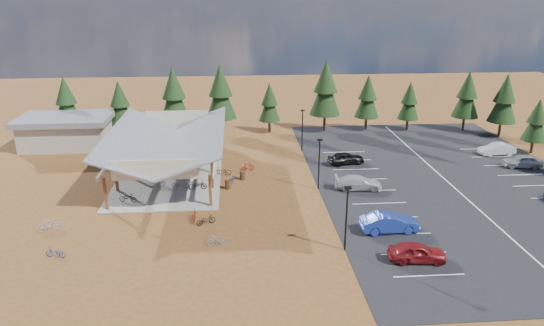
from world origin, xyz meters
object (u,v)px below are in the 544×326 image
(bike_0, at_px, (128,198))
(bike_9, at_px, (49,225))
(lamp_post_1, at_px, (319,160))
(car_4, at_px, (346,158))
(car_8, at_px, (522,161))
(car_9, at_px, (497,149))
(bike_pavilion, at_px, (168,140))
(car_0, at_px, (417,252))
(lamp_post_0, at_px, (347,214))
(bike_12, at_px, (206,220))
(bike_1, at_px, (157,182))
(car_1, at_px, (389,223))
(trash_bin_1, at_px, (243,175))
(bike_6, at_px, (197,160))
(bike_13, at_px, (217,240))
(lamp_post_2, at_px, (302,127))
(bike_14, at_px, (233,178))
(bike_16, at_px, (223,171))
(bike_4, at_px, (198,185))
(bike_5, at_px, (181,183))
(bike_2, at_px, (149,165))
(bike_15, at_px, (247,167))
(bike_3, at_px, (159,149))
(outbuilding, at_px, (66,131))
(car_3, at_px, (358,183))
(bike_10, at_px, (56,252))
(bike_7, at_px, (191,156))
(bike_11, at_px, (195,215))

(bike_0, height_order, bike_9, bike_9)
(lamp_post_1, relative_size, car_4, 1.27)
(car_8, relative_size, car_9, 0.99)
(bike_pavilion, distance_m, car_0, 27.63)
(lamp_post_0, xyz_separation_m, bike_12, (-10.64, 4.99, -2.54))
(bike_1, xyz_separation_m, car_1, (20.06, -11.01, 0.22))
(trash_bin_1, height_order, bike_6, bike_6)
(bike_pavilion, xyz_separation_m, car_1, (19.19, -14.42, -3.01))
(bike_pavilion, height_order, bike_0, bike_pavilion)
(bike_pavilion, bearing_deg, car_9, 5.52)
(lamp_post_0, distance_m, bike_1, 21.03)
(bike_9, relative_size, bike_13, 1.18)
(lamp_post_2, bearing_deg, bike_13, -113.10)
(bike_14, relative_size, bike_16, 0.84)
(lamp_post_1, height_order, lamp_post_2, same)
(trash_bin_1, distance_m, bike_16, 2.44)
(bike_4, xyz_separation_m, bike_5, (-1.70, 0.37, 0.06))
(bike_2, distance_m, bike_12, 15.34)
(bike_15, bearing_deg, bike_1, 88.68)
(bike_3, relative_size, car_4, 0.43)
(lamp_post_0, relative_size, car_4, 1.27)
(car_1, bearing_deg, bike_0, 70.00)
(outbuilding, relative_size, lamp_post_1, 2.14)
(bike_9, xyz_separation_m, car_3, (27.16, 6.65, 0.16))
(bike_0, xyz_separation_m, bike_10, (-3.33, -9.39, -0.14))
(bike_0, bearing_deg, bike_1, -14.02)
(bike_1, bearing_deg, bike_5, -107.78)
(bike_2, bearing_deg, trash_bin_1, -121.30)
(bike_1, distance_m, bike_2, 5.38)
(bike_1, height_order, bike_16, bike_1)
(bike_16, relative_size, car_3, 0.40)
(lamp_post_0, height_order, car_9, lamp_post_0)
(bike_16, height_order, car_9, car_9)
(lamp_post_0, xyz_separation_m, car_9, (22.86, 20.66, -2.24))
(bike_2, bearing_deg, bike_0, 165.34)
(lamp_post_2, distance_m, bike_5, 17.69)
(trash_bin_1, distance_m, bike_12, 10.55)
(bike_16, bearing_deg, bike_9, -54.27)
(bike_10, bearing_deg, bike_7, 172.32)
(bike_2, distance_m, car_9, 40.41)
(bike_16, bearing_deg, lamp_post_0, 26.33)
(lamp_post_1, bearing_deg, bike_14, 163.58)
(bike_5, distance_m, bike_9, 12.59)
(bike_4, bearing_deg, bike_0, 107.69)
(trash_bin_1, height_order, bike_11, bike_11)
(bike_13, height_order, bike_14, bike_13)
(car_8, bearing_deg, bike_pavilion, -84.26)
(bike_13, xyz_separation_m, bike_15, (2.79, 15.89, 0.03))
(car_4, bearing_deg, bike_3, 65.00)
(bike_11, distance_m, bike_15, 12.45)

